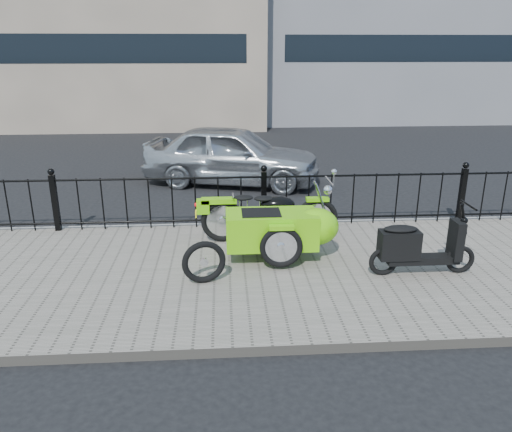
{
  "coord_description": "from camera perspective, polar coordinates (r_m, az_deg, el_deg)",
  "views": [
    {
      "loc": [
        -0.68,
        -6.86,
        3.09
      ],
      "look_at": [
        -0.23,
        -0.1,
        0.77
      ],
      "focal_mm": 35.0,
      "sensor_mm": 36.0,
      "label": 1
    }
  ],
  "objects": [
    {
      "name": "ground",
      "position": [
        7.55,
        1.68,
        -5.28
      ],
      "size": [
        120.0,
        120.0,
        0.0
      ],
      "primitive_type": "plane",
      "color": "black",
      "rests_on": "ground"
    },
    {
      "name": "sidewalk",
      "position": [
        7.07,
        2.07,
        -6.49
      ],
      "size": [
        30.0,
        3.8,
        0.12
      ],
      "primitive_type": "cube",
      "color": "slate",
      "rests_on": "ground"
    },
    {
      "name": "curb",
      "position": [
        8.86,
        0.8,
        -1.13
      ],
      "size": [
        30.0,
        0.1,
        0.12
      ],
      "primitive_type": "cube",
      "color": "gray",
      "rests_on": "ground"
    },
    {
      "name": "iron_fence",
      "position": [
        8.56,
        0.89,
        1.87
      ],
      "size": [
        14.11,
        0.11,
        1.08
      ],
      "color": "black",
      "rests_on": "sidewalk"
    },
    {
      "name": "motorcycle_sidecar",
      "position": [
        7.33,
        3.04,
        -1.05
      ],
      "size": [
        2.28,
        1.48,
        0.98
      ],
      "color": "black",
      "rests_on": "sidewalk"
    },
    {
      "name": "scooter",
      "position": [
        7.08,
        17.82,
        -3.47
      ],
      "size": [
        1.47,
        0.43,
        1.0
      ],
      "color": "black",
      "rests_on": "sidewalk"
    },
    {
      "name": "spare_tire",
      "position": [
        6.57,
        -5.97,
        -5.27
      ],
      "size": [
        0.59,
        0.22,
        0.59
      ],
      "primitive_type": "torus",
      "rotation": [
        1.57,
        0.0,
        0.24
      ],
      "color": "black",
      "rests_on": "sidewalk"
    },
    {
      "name": "sedan_car",
      "position": [
        11.69,
        -2.76,
        7.01
      ],
      "size": [
        4.33,
        2.59,
        1.38
      ],
      "primitive_type": "imported",
      "rotation": [
        0.0,
        0.0,
        1.32
      ],
      "color": "#B9BDC1",
      "rests_on": "ground"
    }
  ]
}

